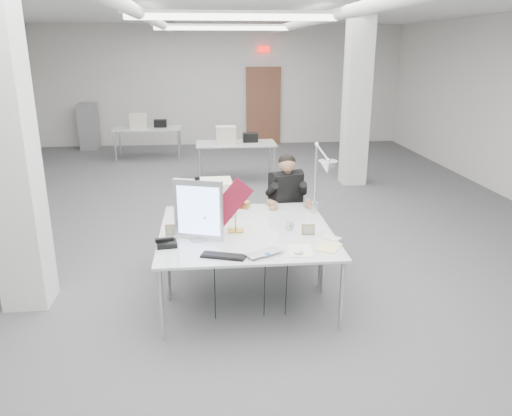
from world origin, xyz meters
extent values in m
cube|color=#4D4D4F|center=(0.00, 0.00, -0.01)|extent=(10.00, 14.00, 0.02)
cube|color=silver|center=(0.00, 7.01, 1.60)|extent=(10.00, 0.02, 3.20)
cube|color=white|center=(-2.30, -2.00, 1.60)|extent=(0.45, 0.45, 3.20)
cube|color=white|center=(2.50, 2.50, 1.60)|extent=(0.45, 0.45, 3.20)
cube|color=brown|center=(1.20, 6.94, 1.05)|extent=(0.95, 0.08, 2.10)
cube|color=red|center=(1.20, 6.90, 2.55)|extent=(0.32, 0.06, 0.16)
cylinder|color=silver|center=(-1.20, 0.00, 3.02)|extent=(0.16, 13.60, 0.16)
cylinder|color=silver|center=(1.40, 0.00, 3.02)|extent=(0.16, 13.60, 0.16)
cube|color=white|center=(0.00, 0.00, 2.98)|extent=(2.80, 0.14, 0.08)
cube|color=white|center=(0.00, 4.00, 2.98)|extent=(2.80, 0.14, 0.08)
cube|color=silver|center=(0.00, -2.50, 0.74)|extent=(1.80, 0.90, 0.02)
cube|color=silver|center=(0.00, -1.60, 0.74)|extent=(1.80, 0.90, 0.02)
cube|color=silver|center=(0.20, 3.00, 0.74)|extent=(1.60, 0.80, 0.02)
cube|color=silver|center=(-1.80, 5.20, 0.74)|extent=(1.60, 0.80, 0.02)
cube|color=gray|center=(-3.50, 6.65, 0.60)|extent=(0.45, 0.55, 1.20)
cube|color=silver|center=(-0.49, -2.28, 1.06)|extent=(0.49, 0.20, 0.62)
cube|color=maroon|center=(-0.19, -2.31, 1.13)|extent=(0.50, 0.04, 0.54)
cube|color=black|center=(-0.26, -2.75, 0.77)|extent=(0.43, 0.26, 0.02)
imported|color=silver|center=(0.15, -2.79, 0.77)|extent=(0.43, 0.38, 0.03)
ellipsoid|color=silver|center=(0.44, -2.76, 0.77)|extent=(0.11, 0.08, 0.04)
cube|color=black|center=(-0.80, -2.43, 0.78)|extent=(0.21, 0.20, 0.05)
cube|color=olive|center=(-0.77, -2.13, 0.81)|extent=(0.14, 0.04, 0.11)
cube|color=olive|center=(0.63, -2.25, 0.81)|extent=(0.14, 0.04, 0.11)
cylinder|color=#B5B5BA|center=(0.47, -2.10, 0.81)|extent=(0.10, 0.06, 0.09)
cube|color=white|center=(0.47, -2.67, 0.76)|extent=(0.25, 0.34, 0.01)
cube|color=#FFED98|center=(0.76, -2.62, 0.76)|extent=(0.31, 0.34, 0.01)
cube|color=silver|center=(0.85, -2.37, 0.76)|extent=(0.22, 0.22, 0.01)
cube|color=beige|center=(-0.32, -1.47, 0.95)|extent=(0.44, 0.42, 0.39)
camera|label=1|loc=(-0.38, -7.00, 2.60)|focal=35.00mm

